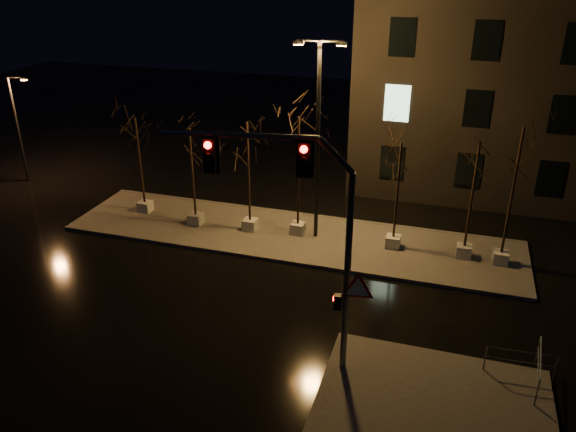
% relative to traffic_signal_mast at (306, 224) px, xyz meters
% --- Properties ---
extents(ground, '(90.00, 90.00, 0.00)m').
position_rel_traffic_signal_mast_xyz_m(ground, '(-3.25, 2.97, -5.29)').
color(ground, black).
rests_on(ground, ground).
extents(median, '(22.00, 5.00, 0.15)m').
position_rel_traffic_signal_mast_xyz_m(median, '(-3.25, 8.97, -5.22)').
color(median, '#4C4944').
rests_on(median, ground).
extents(sidewalk_corner, '(7.00, 5.00, 0.15)m').
position_rel_traffic_signal_mast_xyz_m(sidewalk_corner, '(4.25, -0.53, -5.22)').
color(sidewalk_corner, '#4C4944').
rests_on(sidewalk_corner, ground).
extents(tree_0, '(1.80, 1.80, 5.21)m').
position_rel_traffic_signal_mast_xyz_m(tree_0, '(-11.36, 9.31, -1.19)').
color(tree_0, beige).
rests_on(tree_0, median).
extents(tree_1, '(1.80, 1.80, 5.12)m').
position_rel_traffic_signal_mast_xyz_m(tree_1, '(-8.11, 8.68, -1.25)').
color(tree_1, beige).
rests_on(tree_1, median).
extents(tree_2, '(1.80, 1.80, 5.59)m').
position_rel_traffic_signal_mast_xyz_m(tree_2, '(-5.27, 8.89, -0.90)').
color(tree_2, beige).
rests_on(tree_2, median).
extents(tree_3, '(1.80, 1.80, 5.99)m').
position_rel_traffic_signal_mast_xyz_m(tree_3, '(-2.90, 9.18, -0.60)').
color(tree_3, beige).
rests_on(tree_3, median).
extents(tree_4, '(1.80, 1.80, 5.17)m').
position_rel_traffic_signal_mast_xyz_m(tree_4, '(1.71, 9.15, -1.22)').
color(tree_4, beige).
rests_on(tree_4, median).
extents(tree_5, '(1.80, 1.80, 5.55)m').
position_rel_traffic_signal_mast_xyz_m(tree_5, '(4.87, 9.16, -0.93)').
color(tree_5, beige).
rests_on(tree_5, median).
extents(tree_6, '(1.80, 1.80, 6.34)m').
position_rel_traffic_signal_mast_xyz_m(tree_6, '(6.43, 9.02, -0.34)').
color(tree_6, beige).
rests_on(tree_6, median).
extents(traffic_signal_mast, '(6.35, 1.08, 7.83)m').
position_rel_traffic_signal_mast_xyz_m(traffic_signal_mast, '(0.00, 0.00, 0.00)').
color(traffic_signal_mast, '#525559').
rests_on(traffic_signal_mast, sidewalk_corner).
extents(streetlight_main, '(2.29, 0.50, 9.15)m').
position_rel_traffic_signal_mast_xyz_m(streetlight_main, '(-2.01, 9.18, 0.14)').
color(streetlight_main, black).
rests_on(streetlight_main, median).
extents(streetlight_far, '(1.23, 0.45, 6.30)m').
position_rel_traffic_signal_mast_xyz_m(streetlight_far, '(-20.62, 11.50, -1.83)').
color(streetlight_far, black).
rests_on(streetlight_far, ground).
extents(guard_rail_a, '(2.18, 0.16, 0.94)m').
position_rel_traffic_signal_mast_xyz_m(guard_rail_a, '(6.75, 1.47, -4.53)').
color(guard_rail_a, '#525559').
rests_on(guard_rail_a, sidewalk_corner).
extents(guard_rail_b, '(0.27, 2.22, 1.06)m').
position_rel_traffic_signal_mast_xyz_m(guard_rail_b, '(7.25, 1.26, -4.46)').
color(guard_rail_b, '#525559').
rests_on(guard_rail_b, sidewalk_corner).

